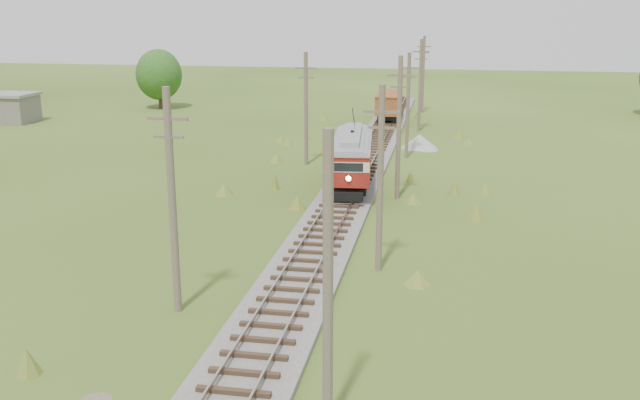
# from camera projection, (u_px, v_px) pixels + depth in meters

# --- Properties ---
(railbed_main) EXTENTS (3.60, 96.00, 0.57)m
(railbed_main) POSITION_uv_depth(u_px,v_px,m) (353.00, 183.00, 48.90)
(railbed_main) COLOR #605B54
(railbed_main) RESTS_ON ground
(streetcar) EXTENTS (3.53, 10.98, 4.97)m
(streetcar) POSITION_uv_depth(u_px,v_px,m) (352.00, 154.00, 47.48)
(streetcar) COLOR black
(streetcar) RESTS_ON ground
(gondola) EXTENTS (2.66, 7.68, 2.53)m
(gondola) POSITION_uv_depth(u_px,v_px,m) (389.00, 104.00, 75.30)
(gondola) COLOR black
(gondola) RESTS_ON ground
(gravel_pile) EXTENTS (3.26, 3.46, 1.18)m
(gravel_pile) POSITION_uv_depth(u_px,v_px,m) (421.00, 142.00, 61.64)
(gravel_pile) COLOR gray
(gravel_pile) RESTS_ON ground
(utility_pole_r_1) EXTENTS (0.30, 0.30, 8.80)m
(utility_pole_r_1) POSITION_uv_depth(u_px,v_px,m) (328.00, 285.00, 19.72)
(utility_pole_r_1) COLOR brown
(utility_pole_r_1) RESTS_ON ground
(utility_pole_r_2) EXTENTS (1.60, 0.30, 8.60)m
(utility_pole_r_2) POSITION_uv_depth(u_px,v_px,m) (380.00, 178.00, 32.03)
(utility_pole_r_2) COLOR brown
(utility_pole_r_2) RESTS_ON ground
(utility_pole_r_3) EXTENTS (1.60, 0.30, 9.00)m
(utility_pole_r_3) POSITION_uv_depth(u_px,v_px,m) (399.00, 127.00, 44.34)
(utility_pole_r_3) COLOR brown
(utility_pole_r_3) RESTS_ON ground
(utility_pole_r_4) EXTENTS (1.60, 0.30, 8.40)m
(utility_pole_r_4) POSITION_uv_depth(u_px,v_px,m) (408.00, 104.00, 56.80)
(utility_pole_r_4) COLOR brown
(utility_pole_r_4) RESTS_ON ground
(utility_pole_r_5) EXTENTS (1.60, 0.30, 8.90)m
(utility_pole_r_5) POSITION_uv_depth(u_px,v_px,m) (420.00, 84.00, 69.01)
(utility_pole_r_5) COLOR brown
(utility_pole_r_5) RESTS_ON ground
(utility_pole_r_6) EXTENTS (1.60, 0.30, 8.70)m
(utility_pole_r_6) POSITION_uv_depth(u_px,v_px,m) (423.00, 74.00, 81.42)
(utility_pole_r_6) COLOR brown
(utility_pole_r_6) RESTS_ON ground
(utility_pole_l_a) EXTENTS (1.60, 0.30, 9.00)m
(utility_pole_l_a) POSITION_uv_depth(u_px,v_px,m) (172.00, 200.00, 27.55)
(utility_pole_l_a) COLOR brown
(utility_pole_l_a) RESTS_ON ground
(utility_pole_l_b) EXTENTS (1.60, 0.30, 8.60)m
(utility_pole_l_b) POSITION_uv_depth(u_px,v_px,m) (306.00, 108.00, 54.25)
(utility_pole_l_b) COLOR brown
(utility_pole_l_b) RESTS_ON ground
(tree_mid_a) EXTENTS (5.46, 5.46, 7.03)m
(tree_mid_a) POSITION_uv_depth(u_px,v_px,m) (159.00, 75.00, 84.96)
(tree_mid_a) COLOR #38281C
(tree_mid_a) RESTS_ON ground
(shed) EXTENTS (6.40, 4.40, 3.10)m
(shed) POSITION_uv_depth(u_px,v_px,m) (5.00, 107.00, 75.31)
(shed) COLOR slate
(shed) RESTS_ON ground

